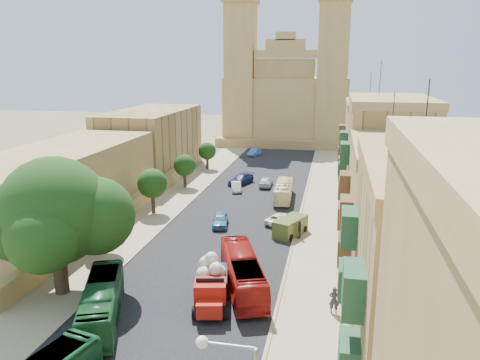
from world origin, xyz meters
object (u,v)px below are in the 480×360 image
at_px(ficus_tree, 56,215).
at_px(red_truck, 211,283).
at_px(car_blue_a, 220,220).
at_px(pedestrian_a, 334,300).
at_px(car_white_a, 236,187).
at_px(car_blue_b, 254,152).
at_px(car_cream, 279,219).
at_px(bus_green_north, 102,302).
at_px(street_tree_b, 152,184).
at_px(car_dkblue, 241,179).
at_px(pedestrian_c, 300,229).
at_px(church, 288,99).
at_px(bus_red_east, 243,272).
at_px(street_tree_a, 103,217).
at_px(bus_cream_east, 283,191).
at_px(street_tree_c, 185,166).
at_px(car_white_b, 266,182).
at_px(olive_pickup, 290,227).
at_px(street_tree_d, 207,151).

distance_m(ficus_tree, red_truck, 12.51).
xyz_separation_m(car_blue_a, pedestrian_a, (12.18, -16.07, 0.31)).
bearing_deg(car_white_a, pedestrian_a, -80.72).
bearing_deg(car_blue_b, car_cream, -63.00).
bearing_deg(bus_green_north, pedestrian_a, -6.54).
distance_m(car_blue_a, car_white_a, 14.39).
height_order(street_tree_b, red_truck, street_tree_b).
height_order(car_dkblue, pedestrian_c, pedestrian_c).
relative_size(church, car_dkblue, 7.32).
bearing_deg(car_blue_a, bus_red_east, -79.05).
bearing_deg(street_tree_a, pedestrian_c, 22.29).
relative_size(street_tree_a, red_truck, 0.80).
distance_m(street_tree_a, bus_cream_east, 25.16).
bearing_deg(church, car_white_a, -93.24).
bearing_deg(church, street_tree_c, -103.21).
height_order(street_tree_a, bus_green_north, street_tree_a).
bearing_deg(car_white_a, street_tree_c, 161.24).
distance_m(red_truck, car_blue_b, 56.60).
bearing_deg(car_white_b, car_dkblue, -10.06).
height_order(street_tree_c, pedestrian_a, street_tree_c).
height_order(street_tree_b, car_white_b, street_tree_b).
bearing_deg(bus_red_east, pedestrian_c, -126.30).
bearing_deg(ficus_tree, car_blue_b, 84.89).
bearing_deg(street_tree_c, street_tree_a, -90.00).
height_order(olive_pickup, car_white_b, olive_pickup).
bearing_deg(street_tree_d, street_tree_b, -90.00).
xyz_separation_m(street_tree_b, bus_green_north, (5.42, -23.00, -2.23)).
height_order(church, car_blue_b, church).
height_order(street_tree_b, car_blue_a, street_tree_b).
bearing_deg(car_cream, car_blue_b, -53.42).
bearing_deg(car_white_a, car_white_b, 26.59).
bearing_deg(street_tree_b, bus_red_east, -49.98).
relative_size(street_tree_b, bus_green_north, 0.56).
relative_size(church, car_blue_b, 9.23).
relative_size(bus_red_east, bus_cream_east, 1.19).
xyz_separation_m(street_tree_d, bus_red_east, (14.00, -40.67, -1.59)).
bearing_deg(street_tree_c, bus_green_north, -81.19).
xyz_separation_m(bus_cream_east, car_blue_a, (-5.58, -11.39, -0.50)).
relative_size(street_tree_a, street_tree_c, 1.10).
height_order(street_tree_b, car_cream, street_tree_b).
relative_size(car_blue_b, pedestrian_c, 2.13).
distance_m(bus_cream_east, car_white_b, 6.93).
xyz_separation_m(ficus_tree, car_white_b, (10.60, 34.63, -5.58)).
height_order(street_tree_d, pedestrian_a, street_tree_d).
distance_m(ficus_tree, olive_pickup, 23.20).
distance_m(car_blue_a, car_cream, 6.53).
distance_m(street_tree_b, car_white_a, 14.03).
distance_m(olive_pickup, pedestrian_c, 1.30).
bearing_deg(street_tree_a, street_tree_d, 90.00).
height_order(church, bus_cream_east, church).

